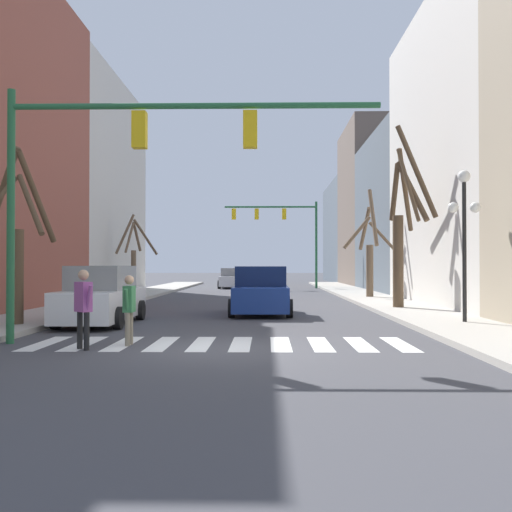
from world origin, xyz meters
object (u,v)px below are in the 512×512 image
Objects in this scene: pedestrian_on_left_sidewalk at (129,304)px; street_tree_left_near at (369,249)px; street_tree_right_far at (134,255)px; street_tree_right_near at (403,223)px; car_parked_left_mid at (233,279)px; traffic_signal_far at (283,224)px; car_parked_right_far at (261,292)px; street_tree_left_far at (16,242)px; traffic_signal_near at (126,154)px; pedestrian_waiting_at_curb at (83,302)px; car_parked_left_far at (102,297)px; street_lamp_right_corner at (464,214)px.

street_tree_left_near is (8.43, 17.83, 1.71)m from pedestrian_on_left_sidewalk.
street_tree_right_far is 15.87m from street_tree_right_near.
street_tree_right_near reaches higher than car_parked_left_mid.
traffic_signal_far is at bearing 100.42° from street_tree_right_near.
traffic_signal_far reaches higher than pedestrian_on_left_sidewalk.
car_parked_right_far is 13.46m from street_tree_right_far.
street_tree_left_far reaches higher than street_tree_right_far.
traffic_signal_near is at bearing 33.07° from pedestrian_on_left_sidewalk.
traffic_signal_near is at bearing -115.98° from street_tree_left_near.
pedestrian_on_left_sidewalk is at bearing -115.30° from street_tree_left_near.
traffic_signal_near is 1.20× the size of traffic_signal_far.
car_parked_left_mid is at bearing 81.42° from street_tree_left_far.
car_parked_right_far reaches higher than pedestrian_on_left_sidewalk.
pedestrian_waiting_at_curb reaches higher than car_parked_left_mid.
car_parked_right_far is (3.02, 8.07, -3.53)m from traffic_signal_near.
street_tree_left_near reaches higher than car_parked_left_far.
car_parked_right_far is at bearing -161.46° from street_tree_right_near.
street_lamp_right_corner is at bearing -88.26° from street_tree_left_near.
street_lamp_right_corner is at bearing -63.13° from pedestrian_on_left_sidewalk.
street_tree_right_near reaches higher than street_tree_left_far.
car_parked_left_far is at bearing 126.68° from car_parked_right_far.
street_tree_left_near is (5.55, 9.52, 1.82)m from car_parked_right_far.
car_parked_left_mid is 28.38m from car_parked_left_far.
car_parked_left_far is at bearing -33.75° from pedestrian_waiting_at_curb.
traffic_signal_near is at bearing -77.98° from street_tree_right_far.
car_parked_right_far is 8.62m from street_tree_left_far.
pedestrian_waiting_at_curb is 20.77m from street_tree_left_near.
street_lamp_right_corner is 1.05× the size of car_parked_right_far.
pedestrian_waiting_at_curb is at bearing -52.03° from street_tree_left_far.
street_tree_left_near is (4.11, -14.80, -2.32)m from traffic_signal_far.
car_parked_left_far is 16.80m from street_tree_left_near.
traffic_signal_near is at bearing -1.12° from car_parked_left_mid.
street_tree_right_far is (-4.27, 19.61, 1.40)m from pedestrian_on_left_sidewalk.
street_tree_right_far is at bearing 130.26° from street_lamp_right_corner.
pedestrian_waiting_at_curb is 0.38× the size of street_tree_right_far.
traffic_signal_far is at bearing 56.57° from street_tree_right_far.
street_tree_left_near is at bearing 49.43° from street_tree_left_far.
pedestrian_on_left_sidewalk is 0.31× the size of street_tree_left_far.
street_tree_left_near is (-0.42, 13.70, -0.64)m from street_lamp_right_corner.
street_lamp_right_corner is 2.81× the size of pedestrian_on_left_sidewalk.
car_parked_right_far is (-1.44, -24.32, -4.15)m from traffic_signal_far.
traffic_signal_far reaches higher than street_tree_left_far.
street_tree_left_far is (-2.04, -1.38, 1.63)m from car_parked_left_far.
street_tree_right_far is (-3.45, 20.32, 1.32)m from pedestrian_waiting_at_curb.
street_tree_left_near is at bearing -8.00° from street_tree_right_far.
street_tree_right_near reaches higher than car_parked_left_far.
car_parked_left_mid is 2.68× the size of pedestrian_waiting_at_curb.
street_tree_right_far reaches higher than car_parked_left_far.
pedestrian_on_left_sidewalk is 19.79m from street_tree_left_near.
pedestrian_on_left_sidewalk is 0.28× the size of street_tree_left_near.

